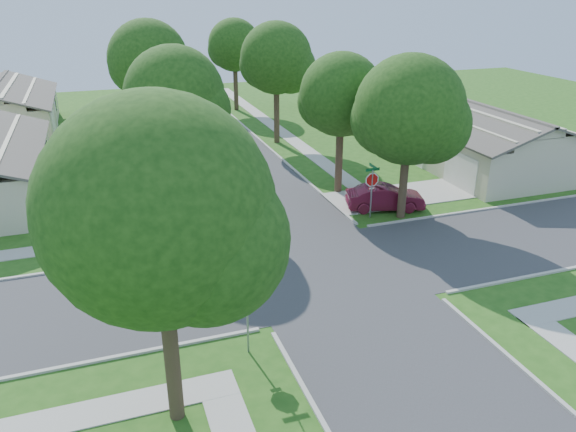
% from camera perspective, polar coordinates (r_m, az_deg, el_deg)
% --- Properties ---
extents(ground, '(100.00, 100.00, 0.00)m').
position_cam_1_polar(ground, '(25.05, 3.53, -5.46)').
color(ground, '#245116').
rests_on(ground, ground).
extents(road_ns, '(7.00, 100.00, 0.02)m').
position_cam_1_polar(road_ns, '(25.05, 3.53, -5.45)').
color(road_ns, '#333335').
rests_on(road_ns, ground).
extents(sidewalk_ne, '(1.20, 40.00, 0.04)m').
position_cam_1_polar(sidewalk_ne, '(50.03, -1.39, 9.08)').
color(sidewalk_ne, '#9E9B91').
rests_on(sidewalk_ne, ground).
extents(sidewalk_nw, '(1.20, 40.00, 0.04)m').
position_cam_1_polar(sidewalk_nw, '(47.87, -15.56, 7.63)').
color(sidewalk_nw, '#9E9B91').
rests_on(sidewalk_nw, ground).
extents(driveway, '(8.80, 3.60, 0.05)m').
position_cam_1_polar(driveway, '(34.14, 11.30, 2.07)').
color(driveway, '#9E9B91').
rests_on(driveway, ground).
extents(stop_sign_sw, '(1.05, 0.80, 2.98)m').
position_cam_1_polar(stop_sign_sw, '(18.86, -4.21, -8.59)').
color(stop_sign_sw, gray).
rests_on(stop_sign_sw, ground).
extents(stop_sign_ne, '(1.05, 0.80, 2.98)m').
position_cam_1_polar(stop_sign_ne, '(30.01, 8.53, 3.44)').
color(stop_sign_ne, gray).
rests_on(stop_sign_ne, ground).
extents(tree_e_near, '(4.97, 4.80, 8.28)m').
position_cam_1_polar(tree_e_near, '(32.84, 5.51, 11.79)').
color(tree_e_near, '#38281C').
rests_on(tree_e_near, ground).
extents(tree_e_mid, '(5.59, 5.40, 9.21)m').
position_cam_1_polar(tree_e_mid, '(43.81, -1.13, 15.43)').
color(tree_e_mid, '#38281C').
rests_on(tree_e_mid, ground).
extents(tree_e_far, '(5.17, 5.00, 8.72)m').
position_cam_1_polar(tree_e_far, '(56.27, -5.41, 16.68)').
color(tree_e_far, '#38281C').
rests_on(tree_e_far, ground).
extents(tree_w_near, '(5.38, 5.20, 8.97)m').
position_cam_1_polar(tree_w_near, '(30.15, -11.31, 11.40)').
color(tree_w_near, '#38281C').
rests_on(tree_w_near, ground).
extents(tree_w_mid, '(5.80, 5.60, 9.56)m').
position_cam_1_polar(tree_w_mid, '(41.87, -13.88, 14.79)').
color(tree_w_mid, '#38281C').
rests_on(tree_w_mid, ground).
extents(tree_w_far, '(4.76, 4.60, 8.04)m').
position_cam_1_polar(tree_w_far, '(54.84, -15.32, 15.35)').
color(tree_w_far, '#38281C').
rests_on(tree_w_far, ground).
extents(tree_sw_corner, '(6.21, 6.00, 9.55)m').
position_cam_1_polar(tree_sw_corner, '(14.49, -12.77, -0.38)').
color(tree_sw_corner, '#38281C').
rests_on(tree_sw_corner, ground).
extents(tree_ne_corner, '(5.80, 5.60, 8.66)m').
position_cam_1_polar(tree_ne_corner, '(29.43, 12.30, 10.01)').
color(tree_ne_corner, '#38281C').
rests_on(tree_ne_corner, ground).
extents(house_ne_near, '(8.42, 13.60, 4.23)m').
position_cam_1_polar(house_ne_near, '(41.17, 18.64, 7.04)').
color(house_ne_near, '#B7AB91').
rests_on(house_ne_near, ground).
extents(house_ne_far, '(8.42, 13.60, 4.23)m').
position_cam_1_polar(house_ne_far, '(56.09, 7.51, 11.96)').
color(house_ne_far, '#B7AB91').
rests_on(house_ne_far, ground).
extents(house_nw_far, '(8.42, 13.60, 4.23)m').
position_cam_1_polar(house_nw_far, '(53.83, -26.90, 9.28)').
color(house_nw_far, '#B7AB91').
rests_on(house_nw_far, ground).
extents(car_driveway, '(4.54, 2.60, 1.41)m').
position_cam_1_polar(car_driveway, '(31.71, 9.83, 1.87)').
color(car_driveway, maroon).
rests_on(car_driveway, ground).
extents(car_curb_east, '(2.29, 4.93, 1.64)m').
position_cam_1_polar(car_curb_east, '(52.82, -8.04, 10.49)').
color(car_curb_east, black).
rests_on(car_curb_east, ground).
extents(car_curb_west, '(1.71, 4.16, 1.20)m').
position_cam_1_polar(car_curb_west, '(58.29, -11.59, 11.18)').
color(car_curb_west, black).
rests_on(car_curb_west, ground).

